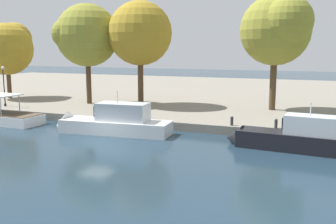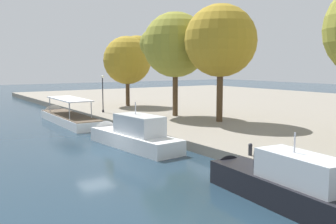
# 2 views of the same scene
# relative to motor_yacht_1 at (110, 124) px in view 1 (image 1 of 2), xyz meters

# --- Properties ---
(ground_plane) EXTENTS (220.00, 220.00, 0.00)m
(ground_plane) POSITION_rel_motor_yacht_1_xyz_m (0.66, -3.40, -0.77)
(ground_plane) COLOR #1E3342
(dock_promenade) EXTENTS (120.00, 55.00, 0.77)m
(dock_promenade) POSITION_rel_motor_yacht_1_xyz_m (0.66, 30.43, -0.39)
(dock_promenade) COLOR gray
(dock_promenade) RESTS_ON ground_plane
(motor_yacht_1) EXTENTS (10.94, 3.57, 4.61)m
(motor_yacht_1) POSITION_rel_motor_yacht_1_xyz_m (0.00, 0.00, 0.00)
(motor_yacht_1) COLOR white
(motor_yacht_1) RESTS_ON ground_plane
(motor_yacht_2) EXTENTS (10.85, 3.10, 4.22)m
(motor_yacht_2) POSITION_rel_motor_yacht_1_xyz_m (15.73, -0.13, -0.01)
(motor_yacht_2) COLOR black
(motor_yacht_2) RESTS_ON ground_plane
(mooring_bollard_0) EXTENTS (0.28, 0.28, 0.81)m
(mooring_bollard_0) POSITION_rel_motor_yacht_1_xyz_m (9.98, 3.50, 0.43)
(mooring_bollard_0) COLOR #2D2D33
(mooring_bollard_0) RESTS_ON dock_promenade
(mooring_bollard_1) EXTENTS (0.28, 0.28, 0.80)m
(mooring_bollard_1) POSITION_rel_motor_yacht_1_xyz_m (13.65, 3.72, 0.42)
(mooring_bollard_1) COLOR #2D2D33
(mooring_bollard_1) RESTS_ON dock_promenade
(lamp_post) EXTENTS (0.36, 0.36, 4.59)m
(lamp_post) POSITION_rel_motor_yacht_1_xyz_m (-16.77, 5.00, 2.63)
(lamp_post) COLOR black
(lamp_post) RESTS_ON dock_promenade
(tree_0) EXTENTS (7.39, 7.39, 11.81)m
(tree_0) POSITION_rel_motor_yacht_1_xyz_m (-9.40, 10.31, 8.12)
(tree_0) COLOR #4C3823
(tree_0) RESTS_ON dock_promenade
(tree_2) EXTENTS (6.84, 7.24, 10.07)m
(tree_2) POSITION_rel_motor_yacht_1_xyz_m (-21.94, 11.57, 6.86)
(tree_2) COLOR #4C3823
(tree_2) RESTS_ON dock_promenade
(tree_3) EXTENTS (7.38, 7.38, 12.00)m
(tree_3) POSITION_rel_motor_yacht_1_xyz_m (-2.92, 11.88, 8.38)
(tree_3) COLOR #4C3823
(tree_3) RESTS_ON dock_promenade
(tree_4) EXTENTS (7.58, 7.94, 12.16)m
(tree_4) POSITION_rel_motor_yacht_1_xyz_m (12.61, 13.28, 8.78)
(tree_4) COLOR #4C3823
(tree_4) RESTS_ON dock_promenade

